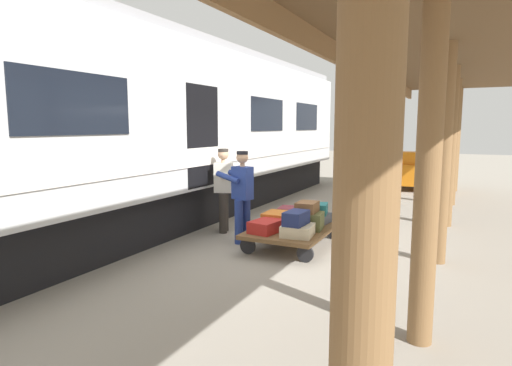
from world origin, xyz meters
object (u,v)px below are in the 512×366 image
object	(u,v)px
suitcase_teal_softside	(319,209)
baggage_tug	(412,171)
suitcase_burgundy_valise	(290,214)
suitcase_slate_roller	(318,218)
porter_in_overalls	(242,193)
suitcase_orange_carryall	(279,219)
suitcase_red_plastic	(266,226)
suitcase_navy_fabric	(296,218)
train_car	(144,130)
porter_by_door	(225,187)
suitcase_cream_canvas	(298,230)
luggage_cart	(293,230)
suitcase_brown_leather	(307,207)
suitcase_olive_duffel	(309,221)

from	to	relation	value
suitcase_teal_softside	baggage_tug	world-z (taller)	baggage_tug
suitcase_burgundy_valise	suitcase_slate_roller	world-z (taller)	suitcase_burgundy_valise
suitcase_teal_softside	porter_in_overalls	distance (m)	1.47
suitcase_burgundy_valise	suitcase_orange_carryall	size ratio (longest dim) A/B	0.86
suitcase_red_plastic	suitcase_navy_fabric	distance (m)	0.59
suitcase_burgundy_valise	baggage_tug	distance (m)	7.88
porter_in_overalls	train_car	bearing A→B (deg)	-7.43
porter_by_door	train_car	bearing A→B (deg)	7.01
suitcase_teal_softside	suitcase_slate_roller	bearing A→B (deg)	-64.47
suitcase_cream_canvas	suitcase_red_plastic	bearing A→B (deg)	0.00
luggage_cart	suitcase_red_plastic	xyz separation A→B (m)	(0.29, 0.54, 0.15)
suitcase_cream_canvas	porter_by_door	xyz separation A→B (m)	(1.93, -0.91, 0.48)
suitcase_burgundy_valise	suitcase_slate_roller	size ratio (longest dim) A/B	0.88
suitcase_red_plastic	suitcase_cream_canvas	bearing A→B (deg)	180.00
train_car	suitcase_teal_softside	xyz separation A→B (m)	(-3.78, -0.38, -1.44)
luggage_cart	porter_by_door	bearing A→B (deg)	-12.49
suitcase_brown_leather	baggage_tug	size ratio (longest dim) A/B	0.24
train_car	suitcase_navy_fabric	size ratio (longest dim) A/B	35.72
suitcase_cream_canvas	suitcase_burgundy_valise	size ratio (longest dim) A/B	1.14
suitcase_brown_leather	suitcase_teal_softside	distance (m)	0.53
suitcase_cream_canvas	suitcase_brown_leather	size ratio (longest dim) A/B	1.21
suitcase_slate_roller	luggage_cart	bearing A→B (deg)	61.98
luggage_cart	suitcase_orange_carryall	size ratio (longest dim) A/B	3.68
suitcase_cream_canvas	suitcase_orange_carryall	size ratio (longest dim) A/B	0.98
suitcase_olive_duffel	suitcase_burgundy_valise	size ratio (longest dim) A/B	1.05
luggage_cart	porter_by_door	world-z (taller)	porter_by_door
train_car	suitcase_cream_canvas	world-z (taller)	train_car
baggage_tug	suitcase_slate_roller	bearing A→B (deg)	84.11
suitcase_burgundy_valise	suitcase_cream_canvas	bearing A→B (deg)	118.02
porter_in_overalls	porter_by_door	size ratio (longest dim) A/B	1.00
suitcase_orange_carryall	suitcase_navy_fabric	world-z (taller)	suitcase_navy_fabric
suitcase_burgundy_valise	porter_by_door	world-z (taller)	porter_by_door
suitcase_olive_duffel	suitcase_navy_fabric	xyz separation A→B (m)	(0.03, 0.56, 0.15)
suitcase_orange_carryall	suitcase_olive_duffel	bearing A→B (deg)	180.00
suitcase_cream_canvas	porter_in_overalls	world-z (taller)	porter_in_overalls
luggage_cart	porter_in_overalls	xyz separation A→B (m)	(0.95, 0.19, 0.63)
train_car	suitcase_cream_canvas	xyz separation A→B (m)	(-3.77, 0.68, -1.62)
suitcase_navy_fabric	baggage_tug	world-z (taller)	baggage_tug
suitcase_navy_fabric	baggage_tug	bearing A→B (deg)	-95.32
suitcase_red_plastic	suitcase_teal_softside	distance (m)	1.23
suitcase_olive_duffel	baggage_tug	world-z (taller)	baggage_tug
luggage_cart	suitcase_cream_canvas	xyz separation A→B (m)	(-0.29, 0.54, 0.14)
suitcase_olive_duffel	porter_by_door	distance (m)	2.01
suitcase_red_plastic	suitcase_brown_leather	world-z (taller)	suitcase_brown_leather
suitcase_brown_leather	porter_by_door	xyz separation A→B (m)	(1.90, -0.36, 0.19)
train_car	baggage_tug	world-z (taller)	train_car
suitcase_teal_softside	porter_by_door	bearing A→B (deg)	4.59
suitcase_red_plastic	suitcase_brown_leather	size ratio (longest dim) A/B	1.33
porter_by_door	porter_in_overalls	bearing A→B (deg)	141.17
porter_by_door	suitcase_olive_duffel	bearing A→B (deg)	169.33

